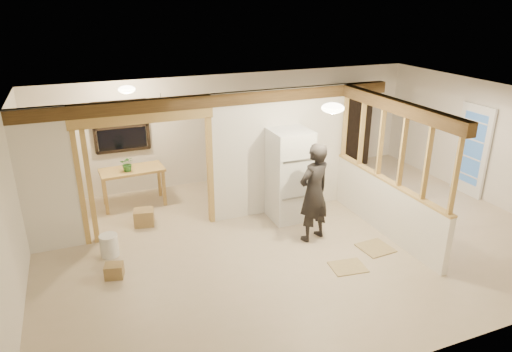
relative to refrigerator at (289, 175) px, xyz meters
name	(u,v)px	position (x,y,z in m)	size (l,w,h in m)	color
floor	(296,237)	(-0.21, -0.78, -0.90)	(9.00, 6.50, 0.01)	#C3AD91
ceiling	(301,102)	(-0.21, -0.78, 1.60)	(9.00, 6.50, 0.01)	white
wall_back	(236,127)	(-0.21, 2.47, 0.35)	(9.00, 0.01, 2.50)	white
wall_front	(430,270)	(-0.21, -4.03, 0.35)	(9.00, 0.01, 2.50)	white
wall_left	(10,216)	(-4.71, -0.78, 0.35)	(0.01, 6.50, 2.50)	white
wall_right	(492,144)	(4.29, -0.78, 0.35)	(0.01, 6.50, 2.50)	white
partition_left_stub	(47,182)	(-4.26, 0.42, 0.35)	(0.90, 0.12, 2.50)	silver
partition_center	(280,152)	(-0.01, 0.42, 0.35)	(2.80, 0.12, 2.50)	silver
doorway_frame	(148,177)	(-2.61, 0.42, 0.20)	(2.46, 0.14, 2.20)	tan
header_beam_back	(221,100)	(-1.21, 0.42, 1.48)	(7.00, 0.18, 0.22)	#533A1C
header_beam_right	(396,106)	(1.39, -1.18, 1.48)	(0.18, 3.30, 0.22)	#533A1C
pony_wall	(385,207)	(1.39, -1.18, -0.40)	(0.12, 3.20, 1.00)	silver
stud_partition	(391,147)	(1.39, -1.18, 0.76)	(0.14, 3.20, 1.32)	tan
window_back	(121,127)	(-2.81, 2.39, 0.65)	(1.12, 0.10, 1.10)	black
french_door	(472,150)	(4.21, -0.38, 0.10)	(0.12, 0.86, 2.00)	white
ceiling_dome_main	(333,108)	(0.09, -1.28, 1.58)	(0.36, 0.36, 0.16)	#FFEABF
ceiling_dome_util	(127,89)	(-2.71, 1.52, 1.58)	(0.32, 0.32, 0.14)	#FFEABF
hanging_bulb	(162,111)	(-2.21, 0.82, 1.28)	(0.07, 0.07, 0.07)	#FFD88C
refrigerator	(289,175)	(0.00, 0.00, 0.00)	(0.74, 0.72, 1.80)	white
woman	(314,193)	(0.03, -0.93, 0.01)	(0.66, 0.43, 1.81)	black
work_table	(134,187)	(-2.75, 1.75, -0.50)	(1.27, 0.64, 0.80)	tan
potted_plant	(128,164)	(-2.83, 1.66, 0.06)	(0.28, 0.25, 0.32)	#235A21
shop_vac	(47,216)	(-4.41, 1.07, -0.55)	(0.53, 0.53, 0.69)	maroon
bookshelf	(350,126)	(2.80, 2.23, 0.12)	(1.02, 0.34, 2.04)	black
bucket	(109,245)	(-3.44, -0.18, -0.71)	(0.30, 0.30, 0.38)	white
box_util_a	(144,217)	(-2.72, 0.74, -0.74)	(0.37, 0.32, 0.32)	#987949
box_util_b	(68,221)	(-4.08, 1.14, -0.74)	(0.34, 0.34, 0.31)	#987949
box_front	(114,271)	(-3.44, -0.88, -0.79)	(0.28, 0.23, 0.23)	#987949
floor_panel_near	(375,248)	(0.89, -1.68, -0.89)	(0.53, 0.53, 0.02)	tan
floor_panel_far	(348,267)	(0.11, -2.01, -0.89)	(0.55, 0.44, 0.02)	tan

